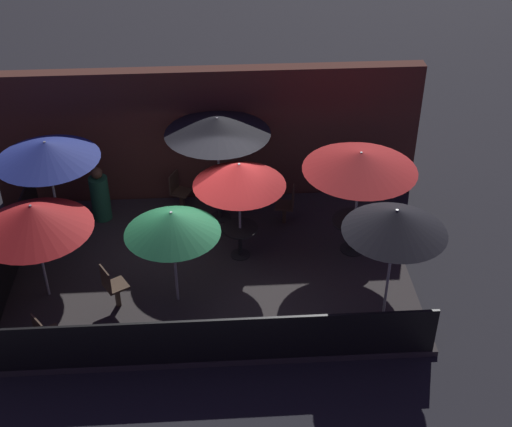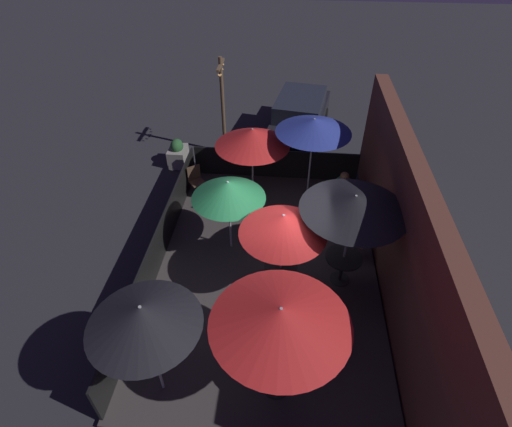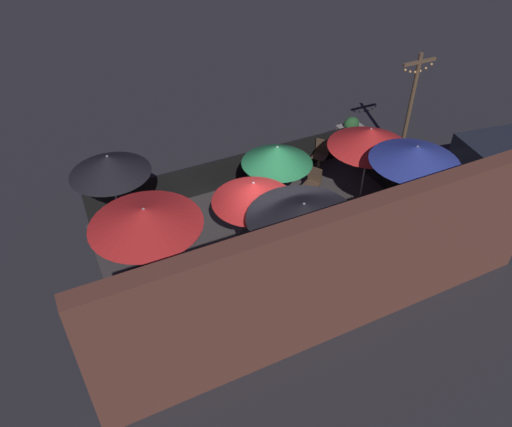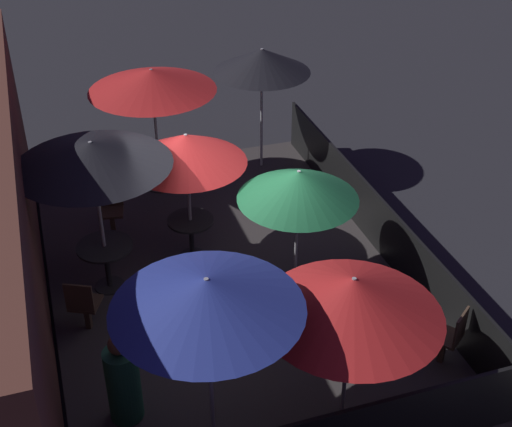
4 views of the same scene
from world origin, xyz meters
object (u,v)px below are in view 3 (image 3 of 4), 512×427
Objects in this scene: patio_umbrella_5 at (109,165)px; patio_umbrella_0 at (304,211)px; planter_box at (350,132)px; parked_car_0 at (502,165)px; patio_umbrella_4 at (370,138)px; patio_umbrella_3 at (277,155)px; patio_umbrella_6 at (416,154)px; dining_table_0 at (299,274)px; patio_chair_3 at (312,183)px; patio_chair_2 at (346,278)px; patio_chair_0 at (321,154)px; patio_umbrella_2 at (254,192)px; dining_table_1 at (155,273)px; patron_0 at (402,243)px; light_post at (411,102)px; patio_chair_1 at (230,291)px; dining_table_2 at (254,241)px; patio_umbrella_1 at (145,217)px.

patio_umbrella_0 is at bearing 130.60° from patio_umbrella_5.
parked_car_0 is at bearing 118.52° from planter_box.
patio_umbrella_3 is at bearing -7.11° from patio_umbrella_4.
patio_umbrella_0 reaches higher than patio_umbrella_6.
patio_chair_3 is at bearing -125.76° from dining_table_0.
patio_chair_0 is at bearing -89.50° from patio_chair_2.
patio_umbrella_2 is 2.73m from dining_table_1.
patron_0 is 0.39× the size of light_post.
patio_chair_0 is at bearing -148.46° from patio_umbrella_3.
light_post is (-6.11, -2.21, -0.20)m from patio_umbrella_2.
patio_chair_3 is (-2.05, -2.85, -1.78)m from patio_umbrella_0.
patio_umbrella_6 is (0.02, 1.66, 0.44)m from patio_umbrella_4.
patio_chair_1 is (1.48, -0.29, -0.11)m from dining_table_0.
patio_umbrella_5 is 8.69m from light_post.
patio_umbrella_2 is at bearing -90.00° from dining_table_2.
patio_umbrella_1 reaches higher than patio_chair_2.
patio_umbrella_2 reaches higher than patron_0.
dining_table_2 is at bearing 0.00° from patio_chair_3.
patio_chair_1 is (1.48, -0.29, -1.81)m from patio_umbrella_0.
patio_umbrella_1 is at bearing 95.74° from patio_umbrella_5.
patio_chair_0 is at bearing -142.44° from dining_table_2.
patio_umbrella_1 is 0.97× the size of patio_umbrella_5.
dining_table_1 is at bearing 1.05° from patio_umbrella_2.
patio_umbrella_0 is at bearing 23.53° from patio_chair_3.
patron_0 is (-1.75, 2.88, -1.23)m from patio_umbrella_3.
planter_box is (-1.46, -4.32, -1.97)m from patio_umbrella_6.
parked_car_0 is at bearing 166.49° from patio_umbrella_5.
patio_chair_3 is 0.29× the size of light_post.
light_post is at bearing -54.13° from parked_car_0.
patio_umbrella_0 is 2.08m from patio_chair_2.
patio_umbrella_5 is at bearing -37.50° from patio_chair_3.
patio_umbrella_3 is at bearing -107.92° from dining_table_0.
patio_umbrella_5 is at bearing 11.71° from planter_box.
patio_umbrella_5 is at bearing 1.08° from light_post.
patio_chair_3 is at bearing -10.64° from parked_car_0.
dining_table_0 is 0.25× the size of light_post.
patio_umbrella_3 reaches higher than dining_table_2.
patio_umbrella_0 is 1.13× the size of patio_umbrella_2.
patio_umbrella_5 reaches higher than patio_chair_1.
light_post is (-6.11, -2.21, 1.21)m from dining_table_2.
patio_umbrella_3 is at bearing -133.96° from dining_table_2.
patio_umbrella_1 is at bearing -12.67° from patio_chair_0.
patio_chair_3 is at bearing -10.86° from patron_0.
parked_car_0 is at bearing 164.86° from patio_umbrella_3.
dining_table_2 is at bearing -0.00° from patio_chair_0.
patio_umbrella_1 is 2.59× the size of patio_chair_2.
patron_0 is (0.74, 0.91, -1.68)m from patio_umbrella_6.
patio_umbrella_4 reaches higher than patio_chair_2.
patio_umbrella_0 is 2.28m from dining_table_2.
dining_table_0 is 3.07m from dining_table_1.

